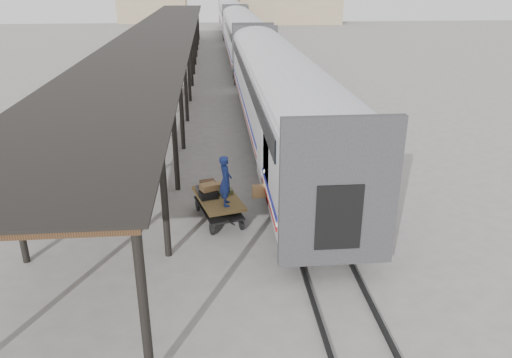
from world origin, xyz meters
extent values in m
plane|color=slate|center=(0.00, 0.00, 0.00)|extent=(160.00, 160.00, 0.00)
cube|color=silver|center=(3.20, 8.00, 2.60)|extent=(3.00, 24.00, 2.90)
cube|color=#28282B|center=(3.20, -3.90, 2.60)|extent=(3.04, 0.22, 3.50)
cube|color=black|center=(1.68, 8.00, 3.50)|extent=(0.04, 22.08, 0.65)
cube|color=black|center=(3.20, 8.00, 0.90)|extent=(2.55, 23.04, 0.50)
cube|color=silver|center=(3.20, 34.00, 2.60)|extent=(3.00, 24.00, 2.90)
cube|color=#28282B|center=(3.20, 22.10, 2.60)|extent=(3.04, 0.22, 3.50)
cube|color=black|center=(1.68, 34.00, 3.50)|extent=(0.04, 22.08, 0.65)
cube|color=black|center=(3.20, 34.00, 0.90)|extent=(2.55, 23.04, 0.50)
cube|color=silver|center=(3.20, 60.00, 2.60)|extent=(3.00, 24.00, 2.90)
cube|color=#28282B|center=(3.20, 48.10, 2.60)|extent=(3.04, 0.22, 3.50)
cube|color=black|center=(1.68, 60.00, 3.50)|extent=(0.04, 22.08, 0.65)
cube|color=black|center=(3.20, 60.00, 0.90)|extent=(2.55, 23.04, 0.50)
cube|color=black|center=(1.95, -0.50, 2.15)|extent=(0.50, 1.70, 2.00)
imported|color=white|center=(1.95, -0.50, 2.01)|extent=(0.72, 0.89, 1.72)
cube|color=olive|center=(1.55, -0.65, 1.40)|extent=(0.57, 0.25, 0.42)
cube|color=#422B19|center=(-3.40, 24.00, 4.00)|extent=(4.60, 64.00, 0.18)
cube|color=black|center=(-3.40, 24.00, 4.12)|extent=(4.90, 64.30, 0.06)
cylinder|color=black|center=(-5.45, 24.00, 2.00)|extent=(0.20, 0.20, 4.00)
cylinder|color=black|center=(-5.45, 55.00, 2.00)|extent=(0.20, 0.20, 4.00)
cylinder|color=black|center=(-1.35, -7.00, 2.00)|extent=(0.20, 0.20, 4.00)
cylinder|color=black|center=(-1.35, 24.00, 2.00)|extent=(0.20, 0.20, 4.00)
cylinder|color=black|center=(-1.35, 55.00, 2.00)|extent=(0.20, 0.20, 4.00)
cube|color=black|center=(2.48, 34.00, 0.06)|extent=(0.10, 150.00, 0.12)
cube|color=black|center=(3.92, 34.00, 0.06)|extent=(0.10, 150.00, 0.12)
cube|color=tan|center=(-10.00, 82.00, 3.00)|extent=(12.00, 8.00, 6.00)
cube|color=brown|center=(0.19, 0.23, 0.80)|extent=(1.82, 2.64, 0.12)
cube|color=black|center=(0.19, 0.23, 0.45)|extent=(1.70, 2.52, 0.06)
cylinder|color=black|center=(-0.05, -0.82, 0.20)|extent=(0.18, 0.41, 0.40)
cylinder|color=black|center=(0.92, -0.56, 0.20)|extent=(0.18, 0.41, 0.40)
cylinder|color=black|center=(-0.54, 1.02, 0.20)|extent=(0.18, 0.41, 0.40)
cylinder|color=black|center=(0.43, 1.27, 0.20)|extent=(0.18, 0.41, 0.40)
cube|color=#3E3E41|center=(-0.24, 0.72, 0.96)|extent=(0.67, 0.55, 0.19)
cube|color=olive|center=(0.31, 0.96, 0.95)|extent=(0.52, 0.36, 0.19)
cube|color=black|center=(-0.13, 0.15, 0.98)|extent=(0.67, 0.55, 0.23)
cube|color=#4E5231|center=(0.44, 0.42, 0.95)|extent=(0.56, 0.46, 0.17)
cube|color=#4B311E|center=(-0.15, 0.69, 1.17)|extent=(0.57, 0.48, 0.18)
cube|color=olive|center=(-0.11, 0.26, 1.21)|extent=(0.65, 0.57, 0.21)
cube|color=maroon|center=(-2.43, 19.93, 0.49)|extent=(0.86, 1.38, 0.81)
cube|color=maroon|center=(-2.45, 20.29, 1.03)|extent=(0.79, 0.57, 0.31)
cylinder|color=black|center=(-2.77, 19.42, 0.16)|extent=(0.12, 0.33, 0.32)
cylinder|color=black|center=(-2.05, 19.45, 0.16)|extent=(0.12, 0.33, 0.32)
cylinder|color=black|center=(-2.81, 20.41, 0.16)|extent=(0.12, 0.33, 0.32)
cylinder|color=black|center=(-2.09, 20.44, 0.16)|extent=(0.12, 0.33, 0.32)
imported|color=navy|center=(0.44, -0.42, 1.70)|extent=(0.43, 0.63, 1.67)
imported|color=black|center=(-2.27, 17.89, 0.96)|extent=(1.22, 0.90, 1.93)
camera|label=1|loc=(0.10, -15.12, 7.72)|focal=35.00mm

